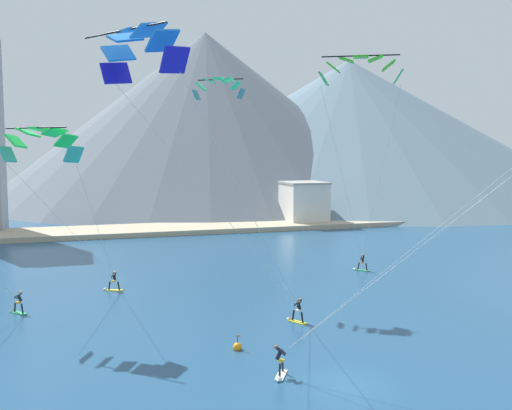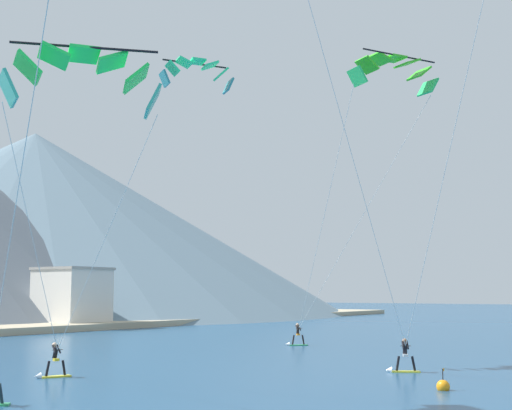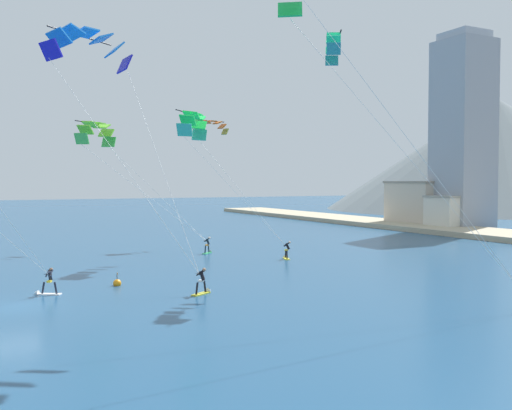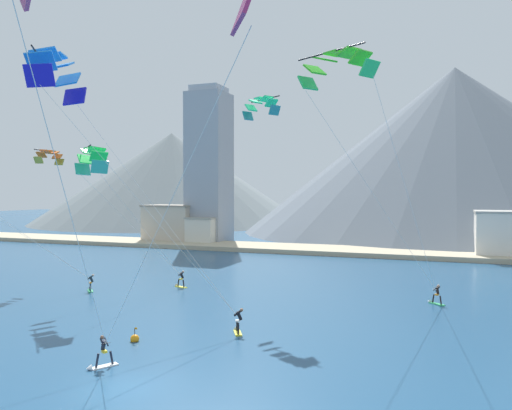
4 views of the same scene
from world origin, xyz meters
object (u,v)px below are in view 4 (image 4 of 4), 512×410
object	(u,v)px
kitesurfer_near_trail	(238,325)
race_marker_buoy	(135,339)
parafoil_kite_distant_high_outer	(261,105)
kitesurfer_far_left	(100,358)
parafoil_kite_distant_low_drift	(49,155)
parafoil_kite_near_trail	(56,72)
parafoil_kite_mid_center	(337,66)
kitesurfer_mid_center	(435,298)
kitesurfer_near_lead	(180,282)
parafoil_kite_near_lead	(92,158)
kitesurfer_far_right	(91,286)

from	to	relation	value
kitesurfer_near_trail	race_marker_buoy	size ratio (longest dim) A/B	1.73
parafoil_kite_distant_high_outer	kitesurfer_near_trail	bearing A→B (deg)	-77.13
kitesurfer_far_left	parafoil_kite_distant_low_drift	xyz separation A→B (m)	(-23.27, 20.97, 13.01)
parafoil_kite_near_trail	parafoil_kite_distant_low_drift	size ratio (longest dim) A/B	4.20
kitesurfer_near_trail	parafoil_kite_mid_center	xyz separation A→B (m)	(6.11, 2.78, 17.44)
kitesurfer_mid_center	parafoil_kite_mid_center	bearing A→B (deg)	-118.67
kitesurfer_near_trail	parafoil_kite_near_trail	bearing A→B (deg)	-155.94
kitesurfer_mid_center	parafoil_kite_near_trail	size ratio (longest dim) A/B	0.10
kitesurfer_near_trail	parafoil_kite_mid_center	distance (m)	18.69
kitesurfer_near_lead	parafoil_kite_distant_high_outer	world-z (taller)	parafoil_kite_distant_high_outer
kitesurfer_mid_center	kitesurfer_far_left	bearing A→B (deg)	-125.92
parafoil_kite_near_trail	parafoil_kite_mid_center	world-z (taller)	parafoil_kite_mid_center
parafoil_kite_near_lead	parafoil_kite_mid_center	xyz separation A→B (m)	(22.70, -2.96, 5.46)
race_marker_buoy	parafoil_kite_distant_low_drift	bearing A→B (deg)	143.75
kitesurfer_near_lead	parafoil_kite_distant_low_drift	size ratio (longest dim) A/B	0.43
kitesurfer_near_lead	parafoil_kite_mid_center	xyz separation A→B (m)	(17.91, -10.11, 17.48)
kitesurfer_near_lead	parafoil_kite_near_lead	bearing A→B (deg)	-123.82
kitesurfer_near_trail	parafoil_kite_distant_high_outer	distance (m)	20.61
kitesurfer_far_left	kitesurfer_near_trail	bearing A→B (deg)	64.07
parafoil_kite_distant_high_outer	parafoil_kite_distant_low_drift	size ratio (longest dim) A/B	1.06
kitesurfer_far_right	kitesurfer_near_lead	bearing A→B (deg)	34.82
kitesurfer_far_left	parafoil_kite_near_trail	xyz separation A→B (m)	(-6.55, 4.00, 16.79)
parafoil_kite_distant_high_outer	kitesurfer_far_right	bearing A→B (deg)	-167.49
parafoil_kite_near_trail	race_marker_buoy	size ratio (longest dim) A/B	16.81
kitesurfer_far_right	parafoil_kite_mid_center	xyz separation A→B (m)	(24.90, -5.25, 17.48)
parafoil_kite_distant_high_outer	race_marker_buoy	size ratio (longest dim) A/B	4.23
parafoil_kite_near_lead	parafoil_kite_near_trail	bearing A→B (deg)	-61.49
kitesurfer_far_left	parafoil_kite_near_lead	distance (m)	22.53
kitesurfer_mid_center	kitesurfer_near_trail	bearing A→B (deg)	-131.19
kitesurfer_near_lead	parafoil_kite_distant_high_outer	bearing A→B (deg)	-7.99
parafoil_kite_mid_center	kitesurfer_near_lead	bearing A→B (deg)	150.54
parafoil_kite_near_lead	kitesurfer_near_lead	bearing A→B (deg)	56.18
parafoil_kite_distant_high_outer	parafoil_kite_distant_low_drift	bearing A→B (deg)	178.80
kitesurfer_near_lead	parafoil_kite_near_lead	distance (m)	14.78
kitesurfer_near_trail	parafoil_kite_distant_high_outer	xyz separation A→B (m)	(-2.65, 11.61, 16.82)
kitesurfer_far_right	parafoil_kite_distant_high_outer	xyz separation A→B (m)	(16.14, 3.58, 16.85)
parafoil_kite_distant_low_drift	race_marker_buoy	distance (m)	30.63
kitesurfer_near_lead	kitesurfer_far_left	world-z (taller)	kitesurfer_far_left
kitesurfer_mid_center	parafoil_kite_near_trail	bearing A→B (deg)	-140.81
parafoil_kite_near_lead	parafoil_kite_distant_low_drift	distance (m)	12.74
kitesurfer_near_trail	kitesurfer_far_right	distance (m)	20.44
parafoil_kite_distant_low_drift	parafoil_kite_near_trail	bearing A→B (deg)	-45.43
kitesurfer_mid_center	kitesurfer_far_right	xyz separation A→B (m)	(-31.02, -5.94, -0.00)
kitesurfer_near_trail	kitesurfer_mid_center	size ratio (longest dim) A/B	1.01
parafoil_kite_near_lead	race_marker_buoy	xyz separation A→B (m)	(11.25, -9.91, -12.37)
kitesurfer_far_right	race_marker_buoy	bearing A→B (deg)	-42.19
kitesurfer_near_trail	kitesurfer_mid_center	distance (m)	18.56
kitesurfer_near_lead	race_marker_buoy	xyz separation A→B (m)	(6.46, -17.06, -0.35)
parafoil_kite_distant_low_drift	parafoil_kite_mid_center	bearing A→B (deg)	-15.52
kitesurfer_near_trail	parafoil_kite_near_trail	distance (m)	20.55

